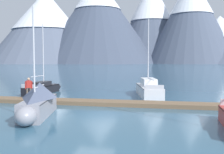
{
  "coord_description": "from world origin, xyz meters",
  "views": [
    {
      "loc": [
        4.52,
        -15.93,
        3.53
      ],
      "look_at": [
        0.0,
        6.0,
        2.0
      ],
      "focal_mm": 43.17,
      "sensor_mm": 36.0,
      "label": 1
    }
  ],
  "objects_px": {
    "sailboat_nearest_berth": "(44,88)",
    "sailboat_mid_dock_port": "(148,89)",
    "sailboat_second_berth": "(38,101)",
    "person_on_dock": "(29,87)"
  },
  "relations": [
    {
      "from": "sailboat_nearest_berth",
      "to": "sailboat_mid_dock_port",
      "type": "height_order",
      "value": "sailboat_mid_dock_port"
    },
    {
      "from": "sailboat_nearest_berth",
      "to": "sailboat_second_berth",
      "type": "distance_m",
      "value": 11.6
    },
    {
      "from": "sailboat_nearest_berth",
      "to": "sailboat_mid_dock_port",
      "type": "xyz_separation_m",
      "value": [
        10.65,
        0.27,
        0.14
      ]
    },
    {
      "from": "sailboat_nearest_berth",
      "to": "person_on_dock",
      "type": "distance_m",
      "value": 5.84
    },
    {
      "from": "sailboat_mid_dock_port",
      "to": "person_on_dock",
      "type": "height_order",
      "value": "sailboat_mid_dock_port"
    },
    {
      "from": "sailboat_second_berth",
      "to": "person_on_dock",
      "type": "bearing_deg",
      "value": 123.87
    },
    {
      "from": "sailboat_nearest_berth",
      "to": "sailboat_second_berth",
      "type": "bearing_deg",
      "value": -65.93
    },
    {
      "from": "sailboat_mid_dock_port",
      "to": "sailboat_nearest_berth",
      "type": "bearing_deg",
      "value": -178.54
    },
    {
      "from": "sailboat_mid_dock_port",
      "to": "sailboat_second_berth",
      "type": "bearing_deg",
      "value": -118.62
    },
    {
      "from": "sailboat_second_berth",
      "to": "sailboat_mid_dock_port",
      "type": "relative_size",
      "value": 0.9
    }
  ]
}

